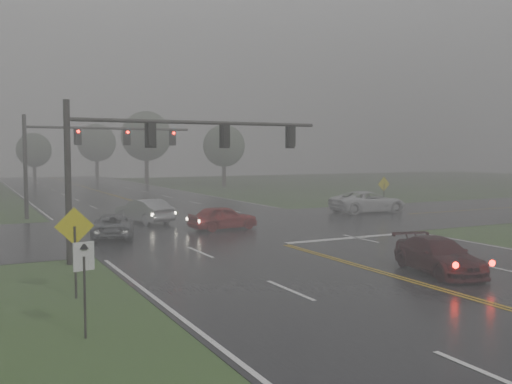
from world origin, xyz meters
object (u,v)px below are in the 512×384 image
sedan_maroon (438,273)px  sedan_silver (144,223)px  pickup_white (368,213)px  signal_gantry_near (154,150)px  car_grey (113,238)px  sedan_red (223,230)px  signal_gantry_far (80,146)px

sedan_maroon → sedan_silver: 20.73m
sedan_maroon → pickup_white: pickup_white is taller
sedan_silver → signal_gantry_near: size_ratio=0.40×
sedan_silver → pickup_white: 16.83m
sedan_maroon → signal_gantry_near: size_ratio=0.38×
car_grey → sedan_maroon: bearing=136.6°
sedan_maroon → sedan_red: sedan_red is taller
sedan_maroon → signal_gantry_far: bearing=120.8°
car_grey → sedan_red: bearing=-162.9°
sedan_red → pickup_white: bearing=-80.5°
sedan_maroon → signal_gantry_far: size_ratio=0.38×
sedan_silver → signal_gantry_far: (-2.86, 6.04, 4.97)m
sedan_red → signal_gantry_far: (-6.13, 11.22, 4.97)m
pickup_white → sedan_red: bearing=108.2°
signal_gantry_far → car_grey: bearing=-91.8°
sedan_red → pickup_white: (13.50, 3.60, 0.00)m
sedan_red → signal_gantry_far: signal_gantry_far is taller
sedan_red → signal_gantry_far: 13.71m
sedan_silver → signal_gantry_near: bearing=59.4°
sedan_silver → signal_gantry_near: signal_gantry_near is taller
sedan_silver → sedan_red: bearing=105.4°
sedan_red → signal_gantry_far: bearing=23.2°
pickup_white → signal_gantry_far: signal_gantry_far is taller
sedan_maroon → signal_gantry_near: 12.64m
signal_gantry_near → pickup_white: bearing=27.5°
pickup_white → signal_gantry_near: (-19.65, -10.24, 4.67)m
sedan_red → sedan_silver: (-3.26, 5.18, 0.00)m
pickup_white → car_grey: bearing=104.0°
sedan_maroon → car_grey: size_ratio=1.00×
sedan_red → sedan_silver: bearing=26.8°
car_grey → pickup_white: (19.98, 3.79, 0.00)m
car_grey → signal_gantry_far: size_ratio=0.38×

